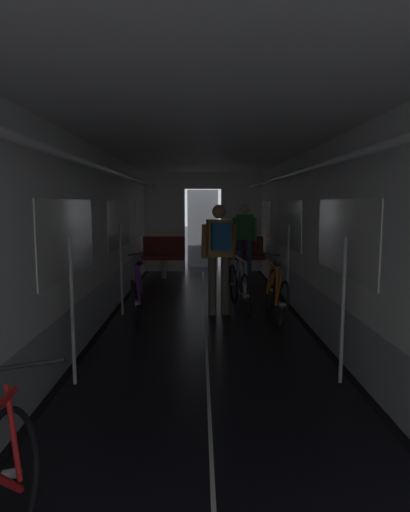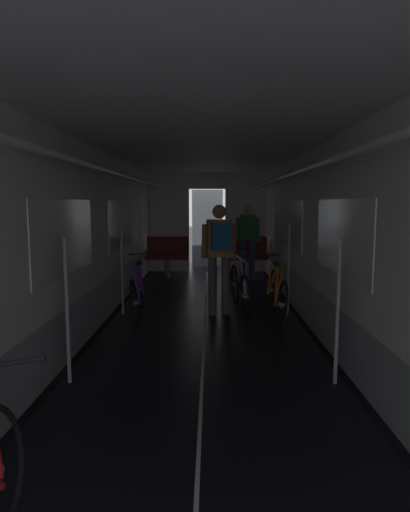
% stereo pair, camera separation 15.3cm
% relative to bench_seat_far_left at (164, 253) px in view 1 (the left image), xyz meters
% --- Properties ---
extents(train_car_shell, '(3.14, 12.34, 2.57)m').
position_rel_bench_seat_far_left_xyz_m(train_car_shell, '(0.90, -4.47, 1.13)').
color(train_car_shell, black).
rests_on(train_car_shell, ground).
extents(bench_seat_far_left, '(0.98, 0.51, 0.95)m').
position_rel_bench_seat_far_left_xyz_m(bench_seat_far_left, '(0.00, 0.00, 0.00)').
color(bench_seat_far_left, gray).
rests_on(bench_seat_far_left, ground).
extents(bench_seat_far_right, '(0.98, 0.51, 0.95)m').
position_rel_bench_seat_far_left_xyz_m(bench_seat_far_right, '(1.80, 0.00, 0.00)').
color(bench_seat_far_right, gray).
rests_on(bench_seat_far_right, ground).
extents(bicycle_purple, '(0.44, 1.69, 0.95)m').
position_rel_bench_seat_far_left_xyz_m(bicycle_purple, '(-0.10, -3.56, -0.19)').
color(bicycle_purple, black).
rests_on(bicycle_purple, ground).
extents(bicycle_orange, '(0.44, 1.69, 0.95)m').
position_rel_bench_seat_far_left_xyz_m(bicycle_orange, '(1.95, -3.63, -0.19)').
color(bicycle_orange, black).
rests_on(bicycle_orange, ground).
extents(person_cyclist_aisle, '(0.55, 0.42, 1.69)m').
position_rel_bench_seat_far_left_xyz_m(person_cyclist_aisle, '(1.12, -3.39, 0.45)').
color(person_cyclist_aisle, brown).
rests_on(person_cyclist_aisle, ground).
extents(bicycle_silver_in_aisle, '(0.44, 1.69, 0.94)m').
position_rel_bench_seat_far_left_xyz_m(bicycle_silver_in_aisle, '(1.46, -3.12, -0.18)').
color(bicycle_silver_in_aisle, black).
rests_on(bicycle_silver_in_aisle, ground).
extents(person_standing_near_bench, '(0.53, 0.23, 1.69)m').
position_rel_bench_seat_far_left_xyz_m(person_standing_near_bench, '(1.80, -0.38, 0.41)').
color(person_standing_near_bench, '#384C75').
rests_on(person_standing_near_bench, ground).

